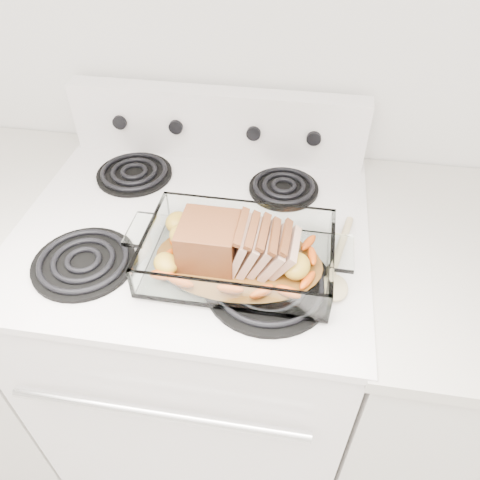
# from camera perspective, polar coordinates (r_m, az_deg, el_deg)

# --- Properties ---
(electric_range) EXTENTS (0.78, 0.70, 1.12)m
(electric_range) POSITION_cam_1_polar(r_m,az_deg,el_deg) (1.40, -4.46, -12.19)
(electric_range) COLOR white
(electric_range) RESTS_ON ground
(counter_right) EXTENTS (0.58, 0.68, 0.93)m
(counter_right) POSITION_cam_1_polar(r_m,az_deg,el_deg) (1.46, 23.05, -15.10)
(counter_right) COLOR silver
(counter_right) RESTS_ON ground
(baking_dish) EXTENTS (0.37, 0.24, 0.07)m
(baking_dish) POSITION_cam_1_polar(r_m,az_deg,el_deg) (0.93, -0.20, -2.12)
(baking_dish) COLOR white
(baking_dish) RESTS_ON electric_range
(pork_roast) EXTENTS (0.23, 0.11, 0.09)m
(pork_roast) POSITION_cam_1_polar(r_m,az_deg,el_deg) (0.91, -1.60, -0.53)
(pork_roast) COLOR #602E15
(pork_roast) RESTS_ON baking_dish
(roast_vegetables) EXTENTS (0.35, 0.19, 0.04)m
(roast_vegetables) POSITION_cam_1_polar(r_m,az_deg,el_deg) (0.95, -0.08, -0.24)
(roast_vegetables) COLOR #D35516
(roast_vegetables) RESTS_ON baking_dish
(wooden_spoon) EXTENTS (0.07, 0.25, 0.02)m
(wooden_spoon) POSITION_cam_1_polar(r_m,az_deg,el_deg) (0.96, 11.76, -3.52)
(wooden_spoon) COLOR beige
(wooden_spoon) RESTS_ON electric_range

